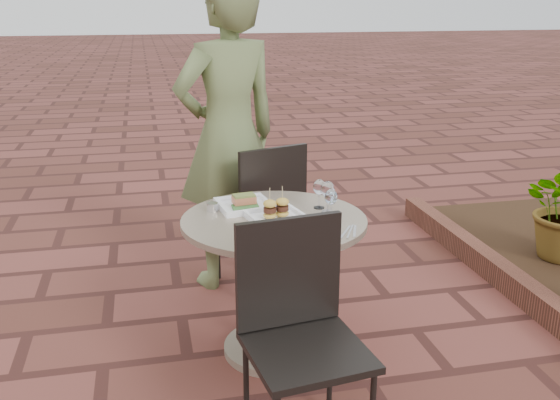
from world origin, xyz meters
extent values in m
plane|color=brown|center=(0.00, 0.00, 0.00)|extent=(60.00, 60.00, 0.00)
cylinder|color=gray|center=(0.03, -0.03, 0.02)|extent=(0.52, 0.52, 0.04)
cylinder|color=gray|center=(0.03, -0.03, 0.35)|extent=(0.08, 0.08, 0.70)
cylinder|color=tan|center=(0.03, -0.03, 0.71)|extent=(0.90, 0.90, 0.03)
cube|color=black|center=(0.10, 0.78, 0.45)|extent=(0.55, 0.55, 0.03)
cube|color=black|center=(0.16, 0.59, 0.70)|extent=(0.43, 0.16, 0.46)
cylinder|color=black|center=(0.22, 1.02, 0.22)|extent=(0.02, 0.02, 0.44)
cylinder|color=black|center=(-0.14, 0.90, 0.22)|extent=(0.02, 0.02, 0.44)
cylinder|color=black|center=(0.33, 0.66, 0.22)|extent=(0.02, 0.02, 0.44)
cylinder|color=black|center=(-0.03, 0.54, 0.22)|extent=(0.02, 0.02, 0.44)
cube|color=black|center=(0.00, -0.79, 0.45)|extent=(0.50, 0.50, 0.03)
cube|color=black|center=(-0.03, -0.59, 0.70)|extent=(0.44, 0.09, 0.46)
cylinder|color=black|center=(-0.21, -0.63, 0.22)|extent=(0.02, 0.02, 0.44)
cylinder|color=black|center=(0.16, -0.57, 0.22)|extent=(0.02, 0.02, 0.44)
imported|color=#596738|center=(-0.06, 0.87, 0.95)|extent=(0.81, 0.67, 1.90)
cube|color=white|center=(-0.09, 0.15, 0.74)|extent=(0.29, 0.29, 0.01)
cube|color=#C26944|center=(-0.09, 0.15, 0.77)|extent=(0.12, 0.09, 0.04)
cube|color=#5E682F|center=(-0.09, 0.15, 0.80)|extent=(0.12, 0.08, 0.01)
cube|color=white|center=(0.04, -0.06, 0.74)|extent=(0.30, 0.30, 0.01)
cube|color=white|center=(0.03, -0.30, 0.74)|extent=(0.35, 0.35, 0.01)
ellipsoid|color=#EA607E|center=(-0.01, -0.37, 0.75)|extent=(0.05, 0.04, 0.02)
cylinder|color=white|center=(0.30, -0.09, 0.73)|extent=(0.05, 0.05, 0.00)
cylinder|color=white|center=(0.30, -0.09, 0.77)|extent=(0.01, 0.01, 0.06)
ellipsoid|color=white|center=(0.30, -0.09, 0.84)|extent=(0.06, 0.06, 0.08)
cylinder|color=white|center=(0.30, -0.09, 0.83)|extent=(0.05, 0.05, 0.03)
cylinder|color=white|center=(0.29, 0.07, 0.73)|extent=(0.05, 0.05, 0.00)
cylinder|color=white|center=(0.29, 0.07, 0.77)|extent=(0.01, 0.01, 0.07)
ellipsoid|color=white|center=(0.29, 0.07, 0.84)|extent=(0.06, 0.06, 0.08)
cylinder|color=white|center=(0.31, 0.00, 0.73)|extent=(0.06, 0.06, 0.00)
cylinder|color=white|center=(0.31, 0.00, 0.77)|extent=(0.01, 0.01, 0.07)
ellipsoid|color=white|center=(0.31, 0.00, 0.85)|extent=(0.07, 0.07, 0.08)
cylinder|color=silver|center=(-0.25, 0.13, 0.75)|extent=(0.06, 0.06, 0.04)
cube|color=brown|center=(1.60, 0.30, 0.07)|extent=(0.12, 3.00, 0.15)
camera|label=1|loc=(-0.55, -2.81, 1.75)|focal=40.00mm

